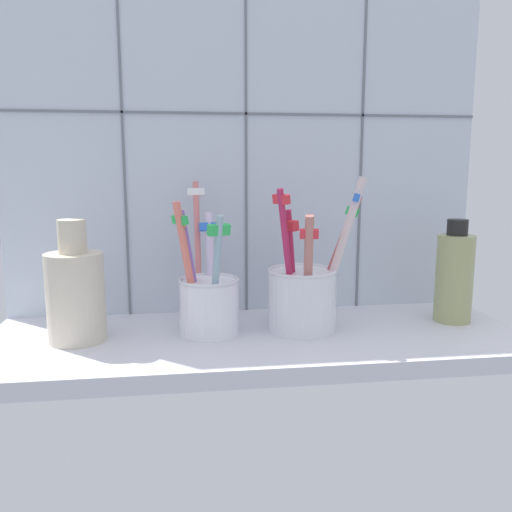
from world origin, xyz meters
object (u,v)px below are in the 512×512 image
at_px(ceramic_vase, 76,293).
at_px(soap_bottle, 454,276).
at_px(toothbrush_cup_left, 208,298).
at_px(toothbrush_cup_right, 303,294).

bearing_deg(ceramic_vase, soap_bottle, 1.75).
height_order(toothbrush_cup_left, soap_bottle, toothbrush_cup_left).
bearing_deg(soap_bottle, ceramic_vase, -178.25).
relative_size(toothbrush_cup_left, toothbrush_cup_right, 0.96).
relative_size(toothbrush_cup_right, ceramic_vase, 1.34).
bearing_deg(soap_bottle, toothbrush_cup_left, -178.67).
relative_size(toothbrush_cup_right, soap_bottle, 1.42).
height_order(toothbrush_cup_left, ceramic_vase, toothbrush_cup_left).
distance_m(toothbrush_cup_right, ceramic_vase, 0.27).
distance_m(toothbrush_cup_left, toothbrush_cup_right, 0.12).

